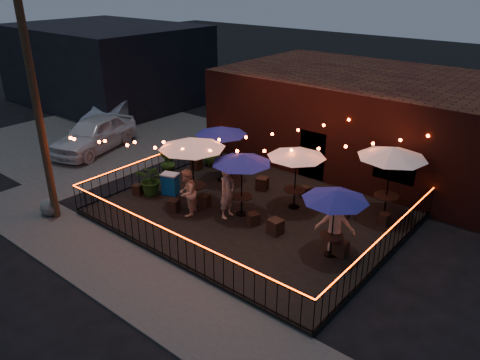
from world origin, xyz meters
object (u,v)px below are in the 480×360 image
at_px(cafe_table_1, 221,131).
at_px(cafe_table_5, 392,153).
at_px(boulder, 50,207).
at_px(cafe_table_0, 192,144).
at_px(cafe_table_3, 297,153).
at_px(utility_pole, 38,110).
at_px(cooler, 170,184).
at_px(cafe_table_2, 242,160).
at_px(cafe_table_4, 335,196).

distance_m(cafe_table_1, cafe_table_5, 6.71).
height_order(cafe_table_5, boulder, cafe_table_5).
bearing_deg(cafe_table_0, cafe_table_3, 37.26).
bearing_deg(utility_pole, cafe_table_1, 66.67).
height_order(cafe_table_0, cafe_table_3, cafe_table_0).
bearing_deg(cooler, cafe_table_1, 53.86).
bearing_deg(cafe_table_5, boulder, -141.92).
height_order(utility_pole, cafe_table_5, utility_pole).
distance_m(cafe_table_0, cafe_table_1, 2.54).
height_order(cafe_table_2, cooler, cafe_table_2).
height_order(cafe_table_0, cafe_table_4, cafe_table_0).
xyz_separation_m(utility_pole, cafe_table_5, (9.20, 7.40, -1.46)).
xyz_separation_m(utility_pole, cafe_table_0, (3.39, 3.67, -1.42)).
relative_size(utility_pole, cafe_table_1, 3.41).
bearing_deg(cafe_table_5, cafe_table_0, -147.33).
height_order(cafe_table_4, boulder, cafe_table_4).
bearing_deg(cafe_table_4, cafe_table_0, -177.15).
distance_m(cafe_table_0, cafe_table_5, 6.91).
bearing_deg(utility_pole, cafe_table_0, 47.32).
bearing_deg(cafe_table_2, cafe_table_4, -4.48).
xyz_separation_m(cafe_table_1, cafe_table_5, (6.58, 1.32, 0.24)).
bearing_deg(cafe_table_3, cafe_table_4, -36.65).
xyz_separation_m(cafe_table_4, cooler, (-7.01, -0.16, -1.57)).
bearing_deg(cooler, cafe_table_3, 5.84).
bearing_deg(utility_pole, cafe_table_4, 23.75).
distance_m(cafe_table_1, cafe_table_2, 3.16).
bearing_deg(cafe_table_2, cafe_table_0, -162.35).
height_order(cafe_table_2, cafe_table_5, cafe_table_5).
relative_size(cafe_table_0, cafe_table_5, 0.96).
relative_size(cooler, boulder, 1.01).
distance_m(utility_pole, cafe_table_4, 9.98).
relative_size(cafe_table_2, cooler, 2.99).
bearing_deg(utility_pole, cafe_table_2, 39.28).
xyz_separation_m(cafe_table_1, cafe_table_2, (2.57, -1.83, -0.03)).
relative_size(cafe_table_3, cafe_table_4, 1.03).
xyz_separation_m(cafe_table_0, boulder, (-3.69, -3.72, -2.25)).
height_order(cafe_table_2, boulder, cafe_table_2).
bearing_deg(cafe_table_3, cafe_table_5, 27.40).
distance_m(cafe_table_5, boulder, 12.27).
xyz_separation_m(cafe_table_4, boulder, (-9.28, -3.99, -1.83)).
distance_m(cafe_table_3, cooler, 5.15).
bearing_deg(cafe_table_3, cafe_table_1, 177.48).
bearing_deg(cafe_table_4, cooler, -178.69).
distance_m(utility_pole, cafe_table_2, 6.93).
distance_m(cafe_table_4, boulder, 10.27).
bearing_deg(cafe_table_0, cafe_table_1, 107.60).
height_order(cafe_table_0, cafe_table_2, cafe_table_0).
xyz_separation_m(cafe_table_0, cafe_table_1, (-0.76, 2.41, -0.28)).
bearing_deg(cafe_table_5, cafe_table_2, -141.80).
height_order(cafe_table_0, cafe_table_1, cafe_table_0).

